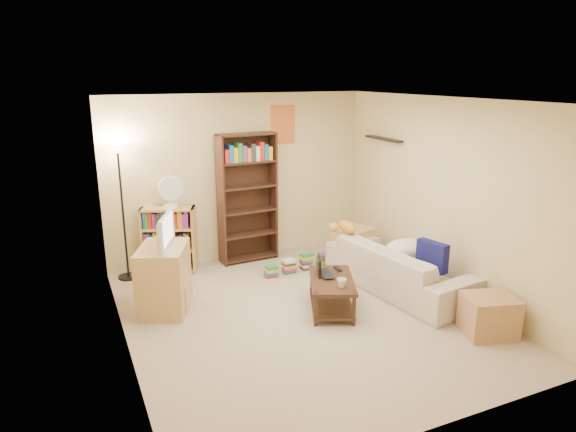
{
  "coord_description": "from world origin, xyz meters",
  "views": [
    {
      "loc": [
        -2.45,
        -4.99,
        2.77
      ],
      "look_at": [
        0.09,
        0.65,
        1.05
      ],
      "focal_mm": 32.0,
      "sensor_mm": 36.0,
      "label": 1
    }
  ],
  "objects_px": {
    "desk_fan": "(170,192)",
    "side_table": "(352,246)",
    "television": "(161,231)",
    "tall_bookshelf": "(248,195)",
    "sofa": "(399,268)",
    "short_bookshelf": "(169,240)",
    "tabby_cat": "(344,227)",
    "coffee_table": "(332,290)",
    "end_cabinet": "(489,315)",
    "laptop": "(330,274)",
    "mug": "(342,283)",
    "floor_lamp": "(119,172)",
    "tv_stand": "(164,279)"
  },
  "relations": [
    {
      "from": "laptop",
      "to": "floor_lamp",
      "type": "height_order",
      "value": "floor_lamp"
    },
    {
      "from": "tall_bookshelf",
      "to": "short_bookshelf",
      "type": "height_order",
      "value": "tall_bookshelf"
    },
    {
      "from": "tv_stand",
      "to": "tall_bookshelf",
      "type": "height_order",
      "value": "tall_bookshelf"
    },
    {
      "from": "mug",
      "to": "end_cabinet",
      "type": "xyz_separation_m",
      "value": [
        1.3,
        -0.97,
        -0.23
      ]
    },
    {
      "from": "sofa",
      "to": "laptop",
      "type": "distance_m",
      "value": 1.06
    },
    {
      "from": "end_cabinet",
      "to": "sofa",
      "type": "bearing_deg",
      "value": 97.37
    },
    {
      "from": "desk_fan",
      "to": "tabby_cat",
      "type": "bearing_deg",
      "value": -26.17
    },
    {
      "from": "tabby_cat",
      "to": "laptop",
      "type": "height_order",
      "value": "tabby_cat"
    },
    {
      "from": "television",
      "to": "side_table",
      "type": "height_order",
      "value": "television"
    },
    {
      "from": "desk_fan",
      "to": "end_cabinet",
      "type": "bearing_deg",
      "value": -49.87
    },
    {
      "from": "mug",
      "to": "side_table",
      "type": "height_order",
      "value": "side_table"
    },
    {
      "from": "tall_bookshelf",
      "to": "desk_fan",
      "type": "xyz_separation_m",
      "value": [
        -1.15,
        -0.05,
        0.17
      ]
    },
    {
      "from": "desk_fan",
      "to": "side_table",
      "type": "distance_m",
      "value": 2.77
    },
    {
      "from": "tabby_cat",
      "to": "coffee_table",
      "type": "bearing_deg",
      "value": -127.01
    },
    {
      "from": "tabby_cat",
      "to": "short_bookshelf",
      "type": "height_order",
      "value": "short_bookshelf"
    },
    {
      "from": "tv_stand",
      "to": "desk_fan",
      "type": "relative_size",
      "value": 1.78
    },
    {
      "from": "tabby_cat",
      "to": "television",
      "type": "distance_m",
      "value": 2.56
    },
    {
      "from": "tabby_cat",
      "to": "end_cabinet",
      "type": "xyz_separation_m",
      "value": [
        0.56,
        -2.18,
        -0.48
      ]
    },
    {
      "from": "laptop",
      "to": "tabby_cat",
      "type": "bearing_deg",
      "value": -27.91
    },
    {
      "from": "television",
      "to": "tall_bookshelf",
      "type": "xyz_separation_m",
      "value": [
        1.52,
        1.22,
        0.02
      ]
    },
    {
      "from": "mug",
      "to": "side_table",
      "type": "bearing_deg",
      "value": 55.25
    },
    {
      "from": "coffee_table",
      "to": "mug",
      "type": "xyz_separation_m",
      "value": [
        -0.02,
        -0.26,
        0.2
      ]
    },
    {
      "from": "television",
      "to": "floor_lamp",
      "type": "distance_m",
      "value": 1.35
    },
    {
      "from": "short_bookshelf",
      "to": "side_table",
      "type": "xyz_separation_m",
      "value": [
        2.56,
        -0.78,
        -0.2
      ]
    },
    {
      "from": "coffee_table",
      "to": "desk_fan",
      "type": "distance_m",
      "value": 2.66
    },
    {
      "from": "television",
      "to": "laptop",
      "type": "bearing_deg",
      "value": -87.84
    },
    {
      "from": "coffee_table",
      "to": "laptop",
      "type": "height_order",
      "value": "laptop"
    },
    {
      "from": "tall_bookshelf",
      "to": "side_table",
      "type": "height_order",
      "value": "tall_bookshelf"
    },
    {
      "from": "tabby_cat",
      "to": "television",
      "type": "xyz_separation_m",
      "value": [
        -2.54,
        -0.11,
        0.3
      ]
    },
    {
      "from": "mug",
      "to": "side_table",
      "type": "xyz_separation_m",
      "value": [
        1.07,
        1.55,
        -0.18
      ]
    },
    {
      "from": "sofa",
      "to": "laptop",
      "type": "height_order",
      "value": "sofa"
    },
    {
      "from": "desk_fan",
      "to": "end_cabinet",
      "type": "distance_m",
      "value": 4.36
    },
    {
      "from": "desk_fan",
      "to": "end_cabinet",
      "type": "height_order",
      "value": "desk_fan"
    },
    {
      "from": "sofa",
      "to": "short_bookshelf",
      "type": "relative_size",
      "value": 2.32
    },
    {
      "from": "side_table",
      "to": "coffee_table",
      "type": "bearing_deg",
      "value": -129.33
    },
    {
      "from": "side_table",
      "to": "end_cabinet",
      "type": "distance_m",
      "value": 2.52
    },
    {
      "from": "coffee_table",
      "to": "television",
      "type": "height_order",
      "value": "television"
    },
    {
      "from": "tabby_cat",
      "to": "side_table",
      "type": "relative_size",
      "value": 0.89
    },
    {
      "from": "tabby_cat",
      "to": "television",
      "type": "relative_size",
      "value": 0.73
    },
    {
      "from": "side_table",
      "to": "floor_lamp",
      "type": "bearing_deg",
      "value": 166.14
    },
    {
      "from": "coffee_table",
      "to": "tabby_cat",
      "type": "bearing_deg",
      "value": 76.57
    },
    {
      "from": "mug",
      "to": "floor_lamp",
      "type": "relative_size",
      "value": 0.08
    },
    {
      "from": "mug",
      "to": "coffee_table",
      "type": "bearing_deg",
      "value": 85.41
    },
    {
      "from": "tall_bookshelf",
      "to": "side_table",
      "type": "distance_m",
      "value": 1.74
    },
    {
      "from": "television",
      "to": "end_cabinet",
      "type": "xyz_separation_m",
      "value": [
        3.11,
        -2.07,
        -0.78
      ]
    },
    {
      "from": "television",
      "to": "side_table",
      "type": "distance_m",
      "value": 3.0
    },
    {
      "from": "desk_fan",
      "to": "floor_lamp",
      "type": "xyz_separation_m",
      "value": [
        -0.65,
        0.05,
        0.32
      ]
    },
    {
      "from": "sofa",
      "to": "side_table",
      "type": "relative_size",
      "value": 3.99
    },
    {
      "from": "laptop",
      "to": "tall_bookshelf",
      "type": "distance_m",
      "value": 2.06
    },
    {
      "from": "mug",
      "to": "television",
      "type": "relative_size",
      "value": 0.22
    }
  ]
}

